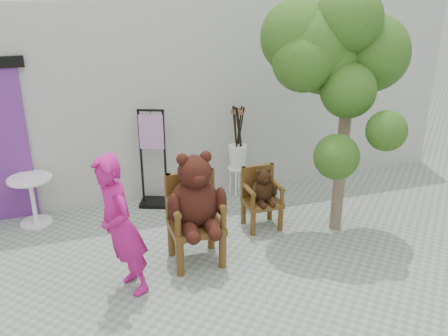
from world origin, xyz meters
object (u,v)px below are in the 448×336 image
cafe_table (32,195)px  tree (329,55)px  chair_big (195,202)px  display_stand (154,169)px  stool_bucket (238,156)px  chair_small (262,192)px  person (120,227)px

cafe_table → tree: bearing=-18.9°
cafe_table → tree: size_ratio=0.22×
chair_big → cafe_table: size_ratio=2.02×
display_stand → stool_bucket: size_ratio=1.04×
stool_bucket → display_stand: bearing=-179.9°
tree → display_stand: bearing=146.3°
chair_small → stool_bucket: bearing=86.7°
chair_big → stool_bucket: 2.09m
chair_big → display_stand: bearing=96.0°
person → display_stand: person is taller
chair_big → tree: size_ratio=0.44×
person → cafe_table: (-1.00, 2.03, -0.38)m
cafe_table → stool_bucket: stool_bucket is taller
chair_small → stool_bucket: 1.17m
cafe_table → display_stand: display_stand is taller
chair_small → display_stand: display_stand is taller
chair_big → stool_bucket: bearing=56.0°
display_stand → stool_bucket: (1.35, 0.00, 0.06)m
person → display_stand: (0.73, 2.10, -0.23)m
display_stand → stool_bucket: bearing=22.0°
tree → chair_big: bearing=-168.9°
chair_big → chair_small: bearing=27.5°
chair_small → display_stand: size_ratio=0.58×
stool_bucket → person: bearing=-134.8°
display_stand → tree: bearing=-11.8°
chair_small → person: bearing=-155.1°
person → stool_bucket: size_ratio=1.13×
chair_small → person: person is taller
chair_big → stool_bucket: (1.17, 1.73, -0.15)m
chair_small → person: 2.24m
chair_big → chair_small: 1.27m
chair_big → stool_bucket: size_ratio=0.98×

